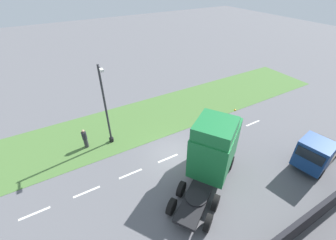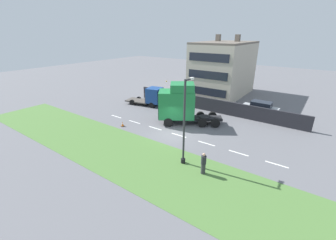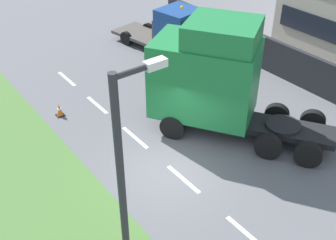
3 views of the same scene
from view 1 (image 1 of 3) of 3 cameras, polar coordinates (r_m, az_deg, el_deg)
ground_plane at (r=18.44m, az=1.90°, el=-8.93°), size 120.00×120.00×0.00m
grass_verge at (r=22.59m, az=-6.15°, el=0.22°), size 7.00×44.00×0.01m
lane_markings at (r=18.17m, az=-0.01°, el=-9.70°), size 0.16×21.00×0.00m
lorry_cab at (r=15.71m, az=11.51°, el=-7.13°), size 5.98×7.25×4.93m
flatbed_truck at (r=19.68m, az=33.27°, el=-7.08°), size 2.98×5.82×2.71m
lamp_post at (r=18.46m, az=-15.37°, el=2.21°), size 1.30×0.37×7.00m
pedestrian at (r=19.86m, az=-20.33°, el=-4.46°), size 0.39×0.39×1.78m
traffic_cone_lead at (r=22.26m, az=12.51°, el=-0.21°), size 0.36×0.36×0.58m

